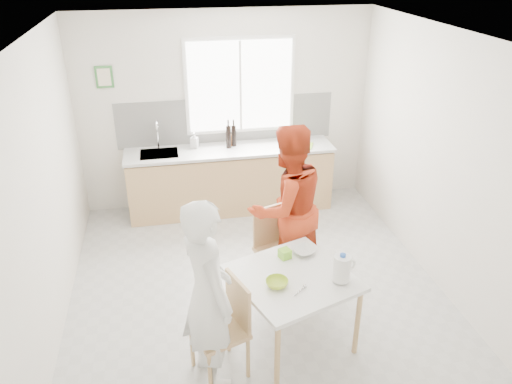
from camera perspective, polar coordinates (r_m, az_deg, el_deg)
ground at (r=5.59m, az=0.12°, el=-11.18°), size 4.50×4.50×0.00m
room_shell at (r=4.77m, az=0.13°, el=4.66°), size 4.50×4.50×4.50m
window at (r=6.87m, az=-1.82°, el=12.01°), size 1.50×0.06×1.30m
backsplash at (r=6.99m, az=-3.42°, el=8.17°), size 3.00×0.02×0.65m
picture_frame at (r=6.79m, az=-16.96°, el=12.46°), size 0.22×0.03×0.28m
kitchen_counter at (r=7.02m, az=-2.95°, el=1.18°), size 2.84×0.64×1.37m
dining_table at (r=4.58m, az=4.18°, el=-10.34°), size 1.25×1.25×0.75m
chair_left at (r=4.42m, az=-3.46°, el=-14.80°), size 0.54×0.54×0.92m
chair_far at (r=5.40m, az=2.28°, el=-6.08°), size 0.55×0.55×0.93m
person_white at (r=4.14m, az=-5.57°, el=-11.70°), size 0.61×0.74×1.74m
person_red at (r=5.27m, az=3.54°, el=-1.85°), size 1.08×0.96×1.84m
bowl_green at (r=4.40m, az=2.40°, el=-10.35°), size 0.25×0.25×0.06m
bowl_white at (r=4.84m, az=5.50°, el=-6.71°), size 0.28×0.28×0.05m
milk_jug at (r=4.44m, az=9.83°, el=-8.53°), size 0.21×0.15×0.27m
green_box at (r=4.75m, az=3.32°, el=-7.04°), size 0.13×0.13×0.09m
spoon at (r=4.35m, az=4.99°, el=-11.22°), size 0.13×0.11×0.01m
cutting_board at (r=6.94m, az=5.00°, el=5.37°), size 0.42×0.37×0.01m
wine_bottle_a at (r=6.80m, az=-3.17°, el=6.35°), size 0.07×0.07×0.32m
wine_bottle_b at (r=6.87m, az=-2.56°, el=6.48°), size 0.07×0.07×0.30m
jar_amber at (r=6.90m, az=-2.80°, el=5.95°), size 0.06×0.06×0.16m
soap_bottle at (r=6.87m, az=-7.06°, el=5.93°), size 0.12×0.13×0.21m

